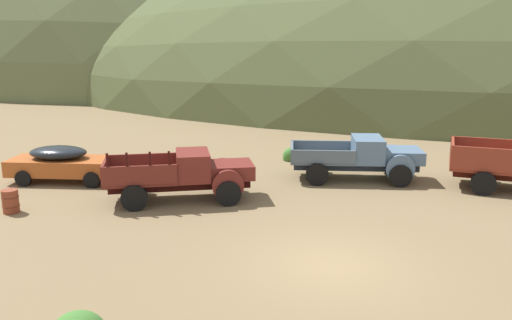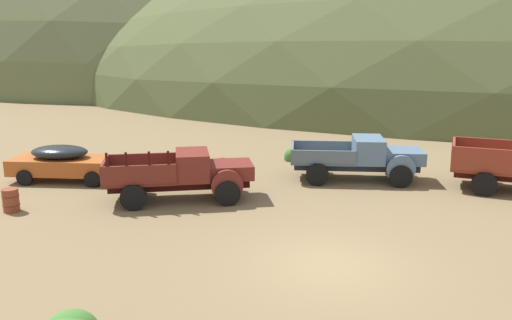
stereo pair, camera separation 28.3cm
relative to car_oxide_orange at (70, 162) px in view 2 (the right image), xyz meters
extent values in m
plane|color=brown|center=(11.21, -7.15, -0.82)|extent=(300.00, 300.00, 0.00)
ellipsoid|color=#56603D|center=(-6.95, 63.34, -0.82)|extent=(110.46, 78.85, 54.82)
ellipsoid|color=#4C5633|center=(34.22, 53.08, -0.82)|extent=(119.74, 87.37, 42.20)
cube|color=#A34C1E|center=(-0.14, -0.01, -0.14)|extent=(4.85, 2.00, 0.68)
ellipsoid|color=black|center=(-0.43, -0.02, 0.46)|extent=(2.55, 1.68, 0.57)
ellipsoid|color=#A34C1E|center=(2.00, 0.10, -0.07)|extent=(1.12, 1.47, 0.61)
cylinder|color=black|center=(1.38, -0.82, -0.48)|extent=(0.69, 0.23, 0.68)
cylinder|color=black|center=(1.29, 0.95, -0.48)|extent=(0.69, 0.23, 0.68)
cylinder|color=black|center=(-1.58, -0.97, -0.48)|extent=(0.69, 0.23, 0.68)
cylinder|color=black|center=(-1.66, 0.81, -0.48)|extent=(0.69, 0.23, 0.68)
cube|color=black|center=(5.49, -1.96, -0.16)|extent=(5.38, 2.40, 0.36)
cube|color=maroon|center=(7.37, -1.40, 0.30)|extent=(2.08, 2.05, 0.55)
cube|color=#B7B2A8|center=(8.13, -1.18, 0.27)|extent=(0.40, 1.10, 0.44)
cylinder|color=maroon|center=(7.43, -2.39, -0.06)|extent=(1.20, 0.51, 1.20)
cylinder|color=maroon|center=(6.88, -0.53, -0.06)|extent=(1.20, 0.51, 1.20)
cube|color=maroon|center=(5.97, -1.82, 0.55)|extent=(1.72, 2.15, 1.05)
cube|color=black|center=(6.51, -1.66, 0.76)|extent=(0.50, 1.54, 0.59)
cube|color=maroon|center=(4.09, -2.38, 0.08)|extent=(3.14, 2.65, 0.12)
cube|color=maroon|center=(4.37, -3.32, 0.49)|extent=(2.61, 0.87, 0.70)
cube|color=maroon|center=(3.81, -1.44, 0.49)|extent=(2.61, 0.87, 0.70)
cube|color=maroon|center=(2.85, -2.75, 0.49)|extent=(0.65, 1.91, 0.70)
cube|color=black|center=(3.33, -3.63, 1.09)|extent=(0.10, 0.10, 0.50)
cube|color=black|center=(3.98, -3.43, 1.09)|extent=(0.10, 0.10, 0.50)
cube|color=black|center=(4.76, -3.20, 1.09)|extent=(0.10, 0.10, 0.50)
cube|color=black|center=(5.40, -3.01, 1.09)|extent=(0.10, 0.10, 0.50)
cylinder|color=black|center=(7.45, -2.44, -0.34)|extent=(1.00, 0.54, 0.96)
cylinder|color=black|center=(6.87, -0.49, -0.34)|extent=(1.00, 0.54, 0.96)
cylinder|color=black|center=(4.16, -3.42, -0.34)|extent=(1.00, 0.54, 0.96)
cylinder|color=black|center=(3.58, -1.46, -0.34)|extent=(1.00, 0.54, 0.96)
cube|color=#262D39|center=(12.36, 1.88, -0.16)|extent=(5.44, 1.26, 0.36)
cube|color=slate|center=(14.35, 1.98, 0.30)|extent=(1.79, 1.83, 0.55)
cube|color=#B7B2A8|center=(15.14, 2.03, 0.27)|extent=(0.14, 1.20, 0.44)
cylinder|color=slate|center=(14.17, 0.94, -0.06)|extent=(1.21, 0.24, 1.20)
cylinder|color=slate|center=(14.07, 3.01, -0.06)|extent=(1.21, 0.24, 1.20)
cube|color=slate|center=(12.87, 1.91, 0.55)|extent=(1.35, 2.07, 1.05)
cube|color=black|center=(13.43, 1.94, 0.76)|extent=(0.14, 1.70, 0.59)
cube|color=#4D5B67|center=(10.89, 1.80, 0.08)|extent=(2.83, 2.23, 0.12)
cube|color=#4D5B67|center=(10.94, 0.76, 0.42)|extent=(2.73, 0.24, 0.55)
cube|color=#4D5B67|center=(10.83, 2.85, 0.42)|extent=(2.73, 0.24, 0.55)
cube|color=#4D5B67|center=(9.58, 1.73, 0.42)|extent=(0.21, 2.10, 0.55)
cylinder|color=black|center=(14.18, 0.88, -0.34)|extent=(0.97, 0.33, 0.96)
cylinder|color=black|center=(14.06, 3.06, -0.34)|extent=(0.97, 0.33, 0.96)
cylinder|color=black|center=(10.72, 0.70, -0.34)|extent=(0.97, 0.33, 0.96)
cylinder|color=black|center=(10.60, 2.88, -0.34)|extent=(0.97, 0.33, 0.96)
cube|color=maroon|center=(17.81, 1.17, 0.08)|extent=(3.57, 2.85, 0.12)
cube|color=maroon|center=(17.56, 0.10, 0.62)|extent=(3.09, 0.81, 0.95)
cube|color=maroon|center=(18.06, 2.23, 0.62)|extent=(3.09, 0.81, 0.95)
cube|color=maroon|center=(16.34, 1.51, 0.62)|extent=(0.60, 2.15, 0.95)
cylinder|color=black|center=(17.30, 0.12, -0.34)|extent=(1.00, 0.49, 0.96)
cylinder|color=black|center=(17.82, 2.34, -0.34)|extent=(1.00, 0.49, 0.96)
cylinder|color=brown|center=(-0.16, -4.16, -0.39)|extent=(0.57, 0.57, 0.85)
torus|color=#552315|center=(-0.16, -4.16, -0.22)|extent=(0.61, 0.61, 0.03)
torus|color=#552315|center=(-0.16, -4.16, -0.56)|extent=(0.61, 0.61, 0.03)
ellipsoid|color=#3D702D|center=(9.35, 5.05, -0.58)|extent=(0.80, 0.72, 0.86)
ellipsoid|color=#3D702D|center=(9.39, 5.06, -0.63)|extent=(0.77, 0.69, 0.67)
ellipsoid|color=#3D702D|center=(9.30, 5.04, -0.64)|extent=(0.70, 0.63, 0.64)
camera|label=1|loc=(10.71, -20.56, 5.36)|focal=36.21mm
camera|label=2|loc=(10.99, -20.52, 5.36)|focal=36.21mm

